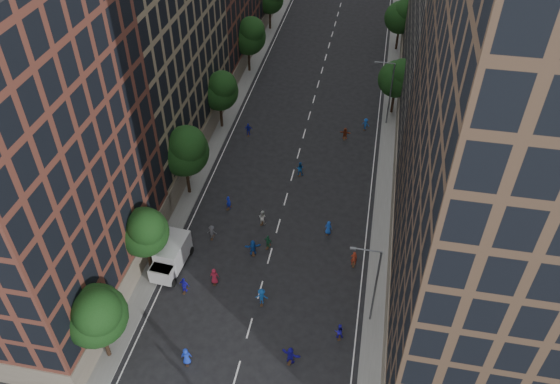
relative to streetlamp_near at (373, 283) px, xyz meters
The scene contains 34 objects.
ground 30.30m from the streetlamp_near, 110.32° to the left, with size 240.00×240.00×0.00m, color black.
sidewalk_left 42.27m from the streetlamp_near, 122.21° to the left, with size 4.00×105.00×0.15m, color slate.
sidewalk_right 35.90m from the streetlamp_near, 87.37° to the left, with size 4.00×105.00×0.15m, color slate.
bldg_left_a 30.99m from the streetlamp_near, behind, with size 14.00×22.00×30.00m, color #582C21.
bldg_left_b 39.13m from the streetlamp_near, 141.93° to the left, with size 14.00×26.00×34.00m, color #807054.
bldg_right_a 15.75m from the streetlamp_near, 19.17° to the left, with size 14.00×30.00×36.00m, color #4B3728.
bldg_right_b 35.03m from the streetlamp_near, 74.90° to the left, with size 14.00×28.00×33.00m, color #625950.
tree_left_0 22.89m from the streetlamp_near, 159.12° to the right, with size 5.20×5.20×8.83m.
tree_left_1 21.47m from the streetlamp_near, behind, with size 4.80×4.80×8.21m.
tree_left_2 25.48m from the streetlamp_near, 147.07° to the left, with size 5.60×5.60×9.45m.
tree_left_3 35.12m from the streetlamp_near, 127.52° to the left, with size 5.00×5.00×8.58m.
tree_left_4 48.78m from the streetlamp_near, 115.99° to the left, with size 5.40×5.40×9.08m.
tree_right_a 35.87m from the streetlamp_near, 88.38° to the left, with size 5.00×5.00×8.39m.
tree_right_b 55.86m from the streetlamp_near, 88.95° to the left, with size 5.20×5.20×8.83m.
streetlamp_near is the anchor object (origin of this frame).
streetlamp_far 33.00m from the streetlamp_near, 90.00° to the left, with size 2.64×0.22×9.06m.
cargo_van 20.19m from the streetlamp_near, behind, with size 2.93×5.57×2.87m.
skater_0 17.04m from the streetlamp_near, 153.36° to the right, with size 0.88×0.57×1.81m, color #1732BB.
skater_2 5.49m from the streetlamp_near, 134.86° to the right, with size 0.81×0.63×1.66m, color #2017BD.
skater_3 10.74m from the streetlamp_near, behind, with size 1.21×0.69×1.87m, color navy.
skater_4 17.90m from the streetlamp_near, behind, with size 1.06×0.44×1.81m, color #1913A1.
skater_5 9.37m from the streetlamp_near, 137.33° to the right, with size 1.70×0.54×1.83m, color #1B13A1.
skater_6 15.57m from the streetlamp_near, behind, with size 0.88×0.57×1.79m, color maroon.
skater_7 7.93m from the streetlamp_near, 106.23° to the left, with size 0.65×0.43×1.79m, color maroon.
skater_8 16.66m from the streetlamp_near, 138.97° to the left, with size 0.86×0.67×1.76m, color silver.
skater_9 18.92m from the streetlamp_near, 156.37° to the left, with size 1.06×0.61×1.64m, color #434348.
skater_10 13.66m from the streetlamp_near, 146.40° to the left, with size 0.92×0.38×1.57m, color #1A5733.
skater_11 14.14m from the streetlamp_near, 153.82° to the left, with size 1.68×0.53×1.81m, color #1445A8.
skater_12 12.28m from the streetlamp_near, 115.34° to the left, with size 0.80×0.52×1.64m, color #1646B4.
skater_13 20.88m from the streetlamp_near, 143.22° to the left, with size 0.62×0.41×1.71m, color #1522AF.
skater_14 22.32m from the streetlamp_near, 115.77° to the left, with size 0.88×0.69×1.81m, color #134DA1.
skater_15 31.50m from the streetlamp_near, 94.58° to the left, with size 1.03×0.59×1.60m, color #1344A1.
skater_16 32.26m from the streetlamp_near, 123.31° to the left, with size 1.03×0.43×1.75m, color #13199F.
skater_17 29.09m from the streetlamp_near, 99.93° to the left, with size 1.46×0.47×1.58m, color #973619.
Camera 1 is at (8.31, -19.32, 41.29)m, focal length 35.00 mm.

